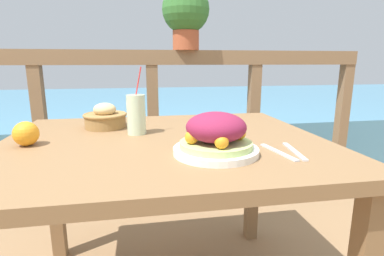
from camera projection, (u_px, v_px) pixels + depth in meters
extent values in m
cube|color=olive|center=(165.00, 144.00, 1.08)|extent=(1.14, 0.94, 0.04)
cube|color=olive|center=(55.00, 196.00, 1.46)|extent=(0.06, 0.06, 0.66)
cube|color=olive|center=(252.00, 182.00, 1.64)|extent=(0.06, 0.06, 0.66)
cube|color=brown|center=(151.00, 57.00, 1.85)|extent=(2.80, 0.08, 0.09)
cube|color=brown|center=(43.00, 144.00, 1.85)|extent=(0.07, 0.07, 0.95)
cube|color=brown|center=(154.00, 139.00, 1.96)|extent=(0.07, 0.07, 0.95)
cube|color=brown|center=(252.00, 135.00, 2.08)|extent=(0.07, 0.07, 0.95)
cube|color=brown|center=(340.00, 131.00, 2.20)|extent=(0.07, 0.07, 0.95)
cube|color=teal|center=(146.00, 114.00, 4.42)|extent=(12.00, 4.00, 0.43)
cylinder|color=white|center=(216.00, 151.00, 0.90)|extent=(0.26, 0.26, 0.02)
cylinder|color=#B7D17A|center=(216.00, 145.00, 0.89)|extent=(0.22, 0.22, 0.02)
ellipsoid|color=maroon|center=(216.00, 127.00, 0.88)|extent=(0.18, 0.18, 0.09)
sphere|color=orange|center=(239.00, 133.00, 0.91)|extent=(0.04, 0.04, 0.04)
sphere|color=orange|center=(204.00, 130.00, 0.95)|extent=(0.04, 0.04, 0.04)
sphere|color=orange|center=(192.00, 137.00, 0.86)|extent=(0.04, 0.04, 0.04)
sphere|color=orange|center=(222.00, 142.00, 0.81)|extent=(0.04, 0.04, 0.04)
cylinder|color=beige|center=(136.00, 115.00, 1.13)|extent=(0.07, 0.07, 0.15)
cylinder|color=red|center=(136.00, 96.00, 1.13)|extent=(0.05, 0.01, 0.22)
cylinder|color=olive|center=(105.00, 121.00, 1.25)|extent=(0.17, 0.17, 0.06)
torus|color=olive|center=(105.00, 115.00, 1.25)|extent=(0.18, 0.18, 0.01)
ellipsoid|color=#DBB77A|center=(105.00, 109.00, 1.24)|extent=(0.09, 0.09, 0.05)
cylinder|color=#A34C2D|center=(186.00, 40.00, 1.87)|extent=(0.16, 0.16, 0.12)
sphere|color=#336B2D|center=(186.00, 9.00, 1.83)|extent=(0.29, 0.29, 0.29)
cube|color=silver|center=(278.00, 152.00, 0.91)|extent=(0.04, 0.18, 0.00)
cube|color=silver|center=(294.00, 151.00, 0.92)|extent=(0.04, 0.18, 0.00)
sphere|color=orange|center=(26.00, 134.00, 0.98)|extent=(0.08, 0.08, 0.08)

